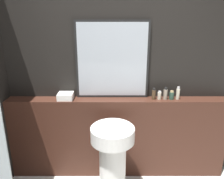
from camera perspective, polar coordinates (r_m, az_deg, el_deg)
name	(u,v)px	position (r m, az deg, el deg)	size (l,w,h in m)	color
wall_back	(117,75)	(2.59, 1.40, 3.76)	(8.00, 0.06, 2.50)	black
vanity_counter	(117,137)	(2.75, 1.35, -12.31)	(2.60, 0.20, 0.99)	#422319
pedestal_sink	(112,157)	(2.37, 0.02, -17.16)	(0.44, 0.44, 0.86)	white
mirror	(112,60)	(2.50, -0.06, 7.64)	(0.83, 0.03, 0.88)	black
towel_stack	(65,96)	(2.58, -12.15, -1.71)	(0.17, 0.16, 0.07)	white
shampoo_bottle	(153,94)	(2.56, 10.71, -1.19)	(0.04, 0.04, 0.13)	#4C3823
conditioner_bottle	(159,95)	(2.58, 12.15, -1.50)	(0.04, 0.04, 0.10)	beige
lotion_bottle	(165,94)	(2.59, 13.65, -1.08)	(0.05, 0.05, 0.14)	gray
body_wash_bottle	(171,95)	(2.62, 15.18, -1.47)	(0.05, 0.05, 0.10)	#2D4C3D
hand_soap_bottle	(177,93)	(2.63, 16.71, -0.99)	(0.04, 0.04, 0.15)	beige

